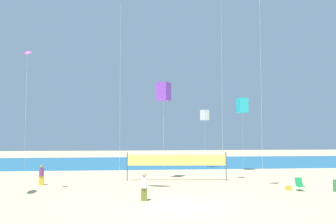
{
  "coord_description": "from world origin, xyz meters",
  "views": [
    {
      "loc": [
        -2.23,
        -18.51,
        3.99
      ],
      "look_at": [
        0.25,
        8.03,
        5.68
      ],
      "focal_mm": 35.96,
      "sensor_mm": 36.0,
      "label": 1
    }
  ],
  "objects_px": {
    "beachgoer_plum_shirt": "(41,174)",
    "kite_white_box": "(205,115)",
    "beach_handbag": "(289,188)",
    "beachgoer_white_shirt": "(144,186)",
    "volleyball_net": "(177,161)",
    "folding_beach_chair": "(300,184)",
    "kite_cyan_box": "(242,105)",
    "kite_violet_box": "(164,92)",
    "kite_magenta_diamond": "(27,56)"
  },
  "relations": [
    {
      "from": "folding_beach_chair",
      "to": "beach_handbag",
      "type": "height_order",
      "value": "folding_beach_chair"
    },
    {
      "from": "volleyball_net",
      "to": "kite_white_box",
      "type": "xyz_separation_m",
      "value": [
        4.35,
        9.44,
        4.42
      ]
    },
    {
      "from": "beachgoer_white_shirt",
      "to": "beach_handbag",
      "type": "height_order",
      "value": "beachgoer_white_shirt"
    },
    {
      "from": "beachgoer_plum_shirt",
      "to": "kite_white_box",
      "type": "distance_m",
      "value": 19.26
    },
    {
      "from": "beachgoer_plum_shirt",
      "to": "kite_violet_box",
      "type": "xyz_separation_m",
      "value": [
        9.6,
        1.85,
        6.76
      ]
    },
    {
      "from": "folding_beach_chair",
      "to": "beachgoer_plum_shirt",
      "type": "bearing_deg",
      "value": 129.51
    },
    {
      "from": "kite_cyan_box",
      "to": "folding_beach_chair",
      "type": "bearing_deg",
      "value": -88.52
    },
    {
      "from": "folding_beach_chair",
      "to": "kite_magenta_diamond",
      "type": "bearing_deg",
      "value": 141.87
    },
    {
      "from": "beachgoer_white_shirt",
      "to": "volleyball_net",
      "type": "bearing_deg",
      "value": 58.56
    },
    {
      "from": "kite_magenta_diamond",
      "to": "kite_violet_box",
      "type": "bearing_deg",
      "value": 31.77
    },
    {
      "from": "folding_beach_chair",
      "to": "volleyball_net",
      "type": "xyz_separation_m",
      "value": [
        -7.96,
        5.61,
        1.17
      ]
    },
    {
      "from": "beachgoer_white_shirt",
      "to": "kite_cyan_box",
      "type": "distance_m",
      "value": 18.68
    },
    {
      "from": "kite_cyan_box",
      "to": "kite_violet_box",
      "type": "relative_size",
      "value": 0.92
    },
    {
      "from": "beachgoer_white_shirt",
      "to": "kite_white_box",
      "type": "distance_m",
      "value": 19.75
    },
    {
      "from": "beachgoer_plum_shirt",
      "to": "kite_violet_box",
      "type": "height_order",
      "value": "kite_violet_box"
    },
    {
      "from": "beachgoer_plum_shirt",
      "to": "volleyball_net",
      "type": "height_order",
      "value": "volleyball_net"
    },
    {
      "from": "kite_violet_box",
      "to": "kite_white_box",
      "type": "bearing_deg",
      "value": 58.78
    },
    {
      "from": "folding_beach_chair",
      "to": "kite_cyan_box",
      "type": "bearing_deg",
      "value": 53.76
    },
    {
      "from": "beachgoer_plum_shirt",
      "to": "folding_beach_chair",
      "type": "xyz_separation_m",
      "value": [
        18.65,
        -4.23,
        -0.36
      ]
    },
    {
      "from": "kite_cyan_box",
      "to": "beachgoer_plum_shirt",
      "type": "bearing_deg",
      "value": -158.11
    },
    {
      "from": "volleyball_net",
      "to": "kite_magenta_diamond",
      "type": "xyz_separation_m",
      "value": [
        -10.69,
        -5.48,
        7.5
      ]
    },
    {
      "from": "folding_beach_chair",
      "to": "beach_handbag",
      "type": "xyz_separation_m",
      "value": [
        -0.72,
        0.21,
        -0.31
      ]
    },
    {
      "from": "kite_violet_box",
      "to": "kite_magenta_diamond",
      "type": "bearing_deg",
      "value": -148.23
    },
    {
      "from": "beachgoer_plum_shirt",
      "to": "volleyball_net",
      "type": "bearing_deg",
      "value": 95.07
    },
    {
      "from": "folding_beach_chair",
      "to": "kite_cyan_box",
      "type": "relative_size",
      "value": 0.12
    },
    {
      "from": "kite_cyan_box",
      "to": "beachgoer_white_shirt",
      "type": "bearing_deg",
      "value": -126.77
    },
    {
      "from": "beach_handbag",
      "to": "kite_magenta_diamond",
      "type": "height_order",
      "value": "kite_magenta_diamond"
    },
    {
      "from": "volleyball_net",
      "to": "beachgoer_plum_shirt",
      "type": "bearing_deg",
      "value": -172.62
    },
    {
      "from": "beach_handbag",
      "to": "beachgoer_plum_shirt",
      "type": "bearing_deg",
      "value": 167.38
    },
    {
      "from": "beachgoer_white_shirt",
      "to": "kite_cyan_box",
      "type": "bearing_deg",
      "value": 41.46
    },
    {
      "from": "folding_beach_chair",
      "to": "kite_magenta_diamond",
      "type": "height_order",
      "value": "kite_magenta_diamond"
    },
    {
      "from": "beachgoer_white_shirt",
      "to": "volleyball_net",
      "type": "relative_size",
      "value": 0.2
    },
    {
      "from": "beachgoer_plum_shirt",
      "to": "beachgoer_white_shirt",
      "type": "bearing_deg",
      "value": 46.51
    },
    {
      "from": "beachgoer_plum_shirt",
      "to": "folding_beach_chair",
      "type": "bearing_deg",
      "value": 74.92
    },
    {
      "from": "kite_white_box",
      "to": "beachgoer_white_shirt",
      "type": "bearing_deg",
      "value": -112.44
    },
    {
      "from": "beachgoer_white_shirt",
      "to": "folding_beach_chair",
      "type": "xyz_separation_m",
      "value": [
        10.89,
        2.57,
        -0.43
      ]
    },
    {
      "from": "volleyball_net",
      "to": "beach_handbag",
      "type": "relative_size",
      "value": 22.25
    },
    {
      "from": "folding_beach_chair",
      "to": "kite_white_box",
      "type": "distance_m",
      "value": 16.46
    },
    {
      "from": "beach_handbag",
      "to": "volleyball_net",
      "type": "bearing_deg",
      "value": 143.29
    },
    {
      "from": "beachgoer_white_shirt",
      "to": "kite_violet_box",
      "type": "height_order",
      "value": "kite_violet_box"
    },
    {
      "from": "kite_white_box",
      "to": "kite_violet_box",
      "type": "bearing_deg",
      "value": -121.22
    },
    {
      "from": "volleyball_net",
      "to": "kite_cyan_box",
      "type": "distance_m",
      "value": 11.07
    },
    {
      "from": "volleyball_net",
      "to": "kite_cyan_box",
      "type": "bearing_deg",
      "value": 38.01
    },
    {
      "from": "folding_beach_chair",
      "to": "kite_magenta_diamond",
      "type": "distance_m",
      "value": 20.58
    },
    {
      "from": "kite_violet_box",
      "to": "kite_magenta_diamond",
      "type": "distance_m",
      "value": 11.41
    },
    {
      "from": "beachgoer_plum_shirt",
      "to": "volleyball_net",
      "type": "relative_size",
      "value": 0.18
    },
    {
      "from": "volleyball_net",
      "to": "folding_beach_chair",
      "type": "bearing_deg",
      "value": -35.18
    },
    {
      "from": "volleyball_net",
      "to": "kite_magenta_diamond",
      "type": "bearing_deg",
      "value": -152.86
    },
    {
      "from": "beach_handbag",
      "to": "beachgoer_white_shirt",
      "type": "bearing_deg",
      "value": -164.74
    },
    {
      "from": "kite_violet_box",
      "to": "volleyball_net",
      "type": "bearing_deg",
      "value": -23.33
    }
  ]
}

